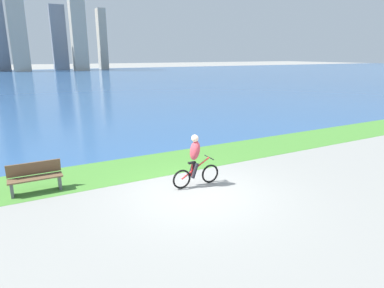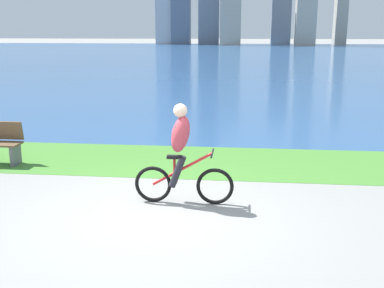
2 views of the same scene
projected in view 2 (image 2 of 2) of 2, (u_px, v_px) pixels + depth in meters
The scene contains 4 objects.
ground_plane at pixel (162, 214), 7.22m from camera, with size 300.00×300.00×0.00m, color gray.
grass_strip_bayside at pixel (186, 161), 10.17m from camera, with size 120.00×2.59×0.01m, color #478433.
bay_water_surface at pixel (233, 54), 54.80m from camera, with size 300.00×89.81×0.00m, color #2D568C.
cyclist_lead at pixel (181, 154), 7.52m from camera, with size 1.63×0.52×1.65m.
Camera 2 is at (1.18, -6.67, 2.77)m, focal length 43.78 mm.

